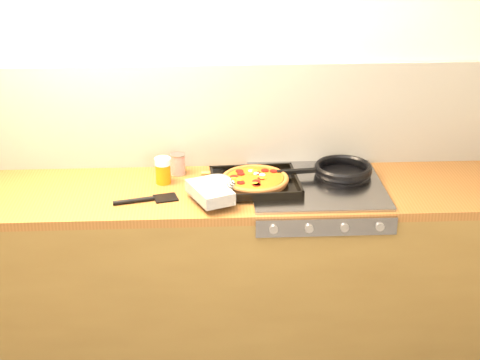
{
  "coord_description": "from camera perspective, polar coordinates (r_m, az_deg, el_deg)",
  "views": [
    {
      "loc": [
        -0.06,
        -1.94,
        2.25
      ],
      "look_at": [
        0.1,
        1.08,
        0.95
      ],
      "focal_mm": 55.0,
      "sensor_mm": 36.0,
      "label": 1
    }
  ],
  "objects": [
    {
      "name": "pizza_on_tray",
      "position": [
        3.28,
        0.19,
        -0.22
      ],
      "size": [
        0.52,
        0.47,
        0.07
      ],
      "color": "black",
      "rests_on": "stovetop"
    },
    {
      "name": "tomato_can",
      "position": [
        3.48,
        -4.86,
        1.23
      ],
      "size": [
        0.09,
        0.09,
        0.1
      ],
      "color": "#A30D14",
      "rests_on": "counter_run"
    },
    {
      "name": "room_shell",
      "position": [
        3.51,
        -1.9,
        4.96
      ],
      "size": [
        3.2,
        3.2,
        3.2
      ],
      "color": "white",
      "rests_on": "ground"
    },
    {
      "name": "black_spatula",
      "position": [
        3.23,
        -7.22,
        -1.51
      ],
      "size": [
        0.29,
        0.12,
        0.02
      ],
      "color": "black",
      "rests_on": "counter_run"
    },
    {
      "name": "frying_pan",
      "position": [
        3.46,
        7.9,
        0.74
      ],
      "size": [
        0.46,
        0.3,
        0.04
      ],
      "color": "black",
      "rests_on": "stovetop"
    },
    {
      "name": "counter_run",
      "position": [
        3.54,
        -1.64,
        -7.36
      ],
      "size": [
        3.2,
        0.62,
        0.9
      ],
      "color": "brown",
      "rests_on": "ground"
    },
    {
      "name": "juice_glass",
      "position": [
        3.38,
        -5.99,
        0.75
      ],
      "size": [
        0.09,
        0.09,
        0.12
      ],
      "color": "orange",
      "rests_on": "counter_run"
    },
    {
      "name": "wooden_spoon",
      "position": [
        3.48,
        -0.09,
        0.61
      ],
      "size": [
        0.3,
        0.04,
        0.02
      ],
      "color": "#A48745",
      "rests_on": "counter_run"
    },
    {
      "name": "stovetop",
      "position": [
        3.37,
        5.94,
        -0.44
      ],
      "size": [
        0.6,
        0.56,
        0.02
      ],
      "primitive_type": "cube",
      "color": "gray",
      "rests_on": "counter_run"
    }
  ]
}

